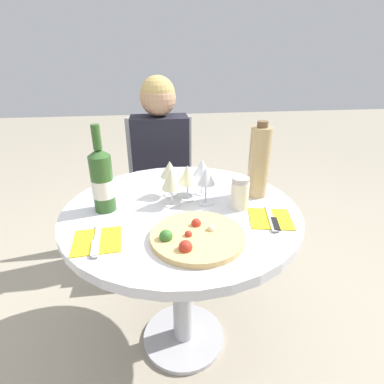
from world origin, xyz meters
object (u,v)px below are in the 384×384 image
object	(u,v)px
wine_bottle	(102,180)
tall_carafe	(259,162)
chair_behind_diner	(162,191)
seated_diner	(162,182)
pizza_large	(196,236)
dining_table	(182,236)

from	to	relation	value
wine_bottle	tall_carafe	distance (m)	0.62
chair_behind_diner	tall_carafe	bearing A→B (deg)	116.69
seated_diner	pizza_large	xyz separation A→B (m)	(0.08, -0.92, 0.19)
dining_table	tall_carafe	world-z (taller)	tall_carafe
seated_diner	tall_carafe	xyz separation A→B (m)	(0.38, -0.62, 0.33)
pizza_large	tall_carafe	bearing A→B (deg)	44.93
dining_table	seated_diner	distance (m)	0.69
pizza_large	wine_bottle	xyz separation A→B (m)	(-0.32, 0.25, 0.11)
dining_table	chair_behind_diner	world-z (taller)	chair_behind_diner
dining_table	wine_bottle	size ratio (longest dim) A/B	2.80
pizza_large	tall_carafe	size ratio (longest dim) A/B	0.98
chair_behind_diner	seated_diner	bearing A→B (deg)	90.00
seated_diner	pizza_large	bearing A→B (deg)	95.06
chair_behind_diner	tall_carafe	size ratio (longest dim) A/B	2.87
dining_table	pizza_large	world-z (taller)	pizza_large
seated_diner	wine_bottle	distance (m)	0.77
chair_behind_diner	pizza_large	distance (m)	1.11
dining_table	tall_carafe	size ratio (longest dim) A/B	2.94
chair_behind_diner	pizza_large	size ratio (longest dim) A/B	2.93
chair_behind_diner	pizza_large	world-z (taller)	chair_behind_diner
tall_carafe	seated_diner	bearing A→B (deg)	121.66
chair_behind_diner	seated_diner	xyz separation A→B (m)	(-0.00, -0.14, 0.13)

